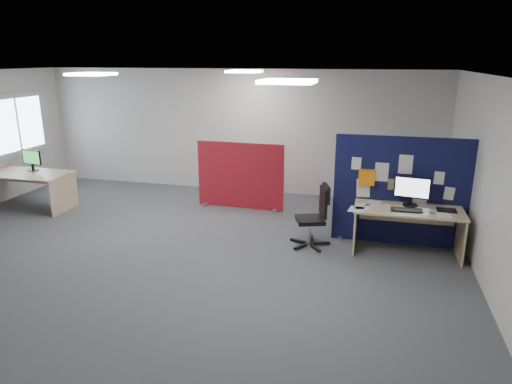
% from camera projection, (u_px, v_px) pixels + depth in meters
% --- Properties ---
extents(floor, '(9.00, 9.00, 0.00)m').
position_uv_depth(floor, '(173.00, 248.00, 7.29)').
color(floor, '#515459').
rests_on(floor, ground).
extents(ceiling, '(9.00, 7.00, 0.02)m').
position_uv_depth(ceiling, '(163.00, 74.00, 6.52)').
color(ceiling, white).
rests_on(ceiling, wall_back).
extents(wall_back, '(9.00, 0.02, 2.70)m').
position_uv_depth(wall_back, '(235.00, 131.00, 10.16)').
color(wall_back, silver).
rests_on(wall_back, floor).
extents(wall_right, '(0.02, 7.00, 2.70)m').
position_uv_depth(wall_right, '(492.00, 186.00, 5.84)').
color(wall_right, silver).
rests_on(wall_right, floor).
extents(window, '(0.06, 1.70, 1.30)m').
position_uv_depth(window, '(17.00, 124.00, 9.76)').
color(window, white).
rests_on(window, wall_left).
extents(ceiling_lights, '(4.10, 4.10, 0.04)m').
position_uv_depth(ceiling_lights, '(202.00, 75.00, 7.07)').
color(ceiling_lights, white).
rests_on(ceiling_lights, ceiling).
extents(navy_divider, '(2.14, 0.30, 1.76)m').
position_uv_depth(navy_divider, '(401.00, 192.00, 7.24)').
color(navy_divider, '#10143C').
rests_on(navy_divider, floor).
extents(main_desk, '(1.61, 0.72, 0.73)m').
position_uv_depth(main_desk, '(408.00, 219.00, 6.98)').
color(main_desk, tan).
rests_on(main_desk, floor).
extents(monitor_main, '(0.53, 0.22, 0.46)m').
position_uv_depth(monitor_main, '(412.00, 190.00, 6.96)').
color(monitor_main, black).
rests_on(monitor_main, main_desk).
extents(keyboard, '(0.45, 0.19, 0.02)m').
position_uv_depth(keyboard, '(407.00, 210.00, 6.80)').
color(keyboard, black).
rests_on(keyboard, main_desk).
extents(mouse, '(0.10, 0.06, 0.03)m').
position_uv_depth(mouse, '(432.00, 213.00, 6.65)').
color(mouse, '#9D9CA2').
rests_on(mouse, main_desk).
extents(paper_tray, '(0.28, 0.22, 0.01)m').
position_uv_depth(paper_tray, '(446.00, 210.00, 6.81)').
color(paper_tray, black).
rests_on(paper_tray, main_desk).
extents(red_divider, '(1.78, 0.30, 1.33)m').
position_uv_depth(red_divider, '(240.00, 176.00, 9.09)').
color(red_divider, maroon).
rests_on(red_divider, floor).
extents(second_desk, '(1.76, 0.88, 0.73)m').
position_uv_depth(second_desk, '(27.00, 180.00, 9.14)').
color(second_desk, tan).
rests_on(second_desk, floor).
extents(monitor_second, '(0.47, 0.21, 0.42)m').
position_uv_depth(monitor_second, '(32.00, 159.00, 9.16)').
color(monitor_second, black).
rests_on(monitor_second, second_desk).
extents(office_chair, '(0.66, 0.63, 1.00)m').
position_uv_depth(office_chair, '(317.00, 212.00, 7.24)').
color(office_chair, black).
rests_on(office_chair, floor).
extents(desk_papers, '(1.49, 0.87, 0.00)m').
position_uv_depth(desk_papers, '(399.00, 208.00, 6.92)').
color(desk_papers, white).
rests_on(desk_papers, main_desk).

